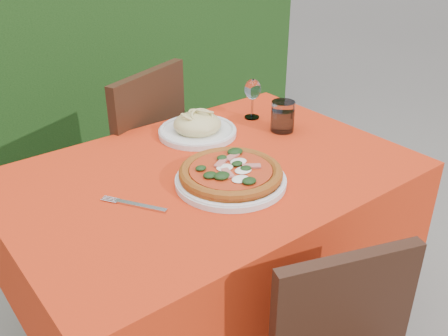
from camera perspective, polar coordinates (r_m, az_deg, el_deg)
hedge at (r=2.85m, az=-21.18°, el=14.60°), size 3.20×0.55×1.78m
dining_table at (r=1.65m, az=-1.62°, el=-4.82°), size 1.26×0.86×0.75m
chair_far at (r=2.15m, az=-10.23°, el=1.02°), size 0.54×0.54×0.93m
pizza_plate at (r=1.48m, az=0.78°, el=-0.82°), size 0.33×0.33×0.06m
pasta_plate at (r=1.80m, az=-3.06°, el=4.67°), size 0.28×0.28×0.08m
water_glass at (r=1.84m, az=6.71°, el=5.71°), size 0.09×0.09×0.11m
wine_glass at (r=1.92m, az=3.29°, el=8.78°), size 0.06×0.06×0.16m
fork at (r=1.40m, az=-9.51°, el=-4.26°), size 0.14×0.20×0.01m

